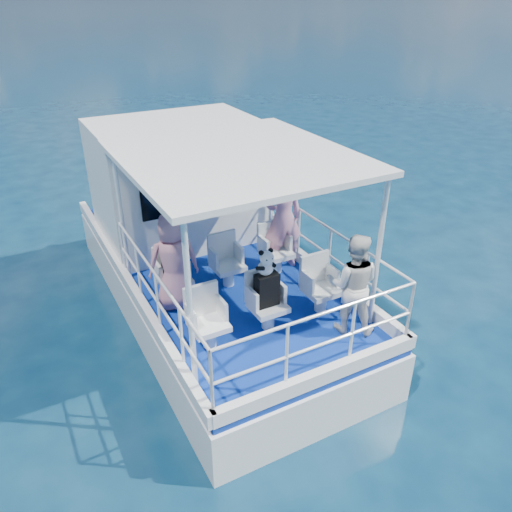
{
  "coord_description": "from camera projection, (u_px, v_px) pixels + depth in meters",
  "views": [
    {
      "loc": [
        -2.88,
        -6.1,
        5.17
      ],
      "look_at": [
        0.19,
        -0.4,
        1.67
      ],
      "focal_mm": 35.0,
      "sensor_mm": 36.0,
      "label": 1
    }
  ],
  "objects": [
    {
      "name": "seat_center_aft",
      "position": [
        268.0,
        316.0,
        7.02
      ],
      "size": [
        0.48,
        0.46,
        0.38
      ],
      "primitive_type": "cube",
      "color": "white",
      "rests_on": "deck"
    },
    {
      "name": "seat_center_fwd",
      "position": [
        228.0,
        274.0,
        8.02
      ],
      "size": [
        0.48,
        0.46,
        0.38
      ],
      "primitive_type": "cube",
      "color": "white",
      "rests_on": "deck"
    },
    {
      "name": "cabin",
      "position": [
        178.0,
        181.0,
        9.22
      ],
      "size": [
        2.85,
        2.0,
        2.2
      ],
      "primitive_type": "cube",
      "color": "white",
      "rests_on": "deck"
    },
    {
      "name": "railings",
      "position": [
        250.0,
        280.0,
        7.28
      ],
      "size": [
        2.84,
        3.59,
        1.0
      ],
      "primitive_type": null,
      "color": "white",
      "rests_on": "deck"
    },
    {
      "name": "passenger_stbd_fwd",
      "position": [
        283.0,
        218.0,
        8.24
      ],
      "size": [
        0.72,
        0.53,
        1.8
      ],
      "primitive_type": "imported",
      "rotation": [
        0.0,
        0.0,
        2.98
      ],
      "color": "pink",
      "rests_on": "deck"
    },
    {
      "name": "canopy_posts",
      "position": [
        240.0,
        234.0,
        7.24
      ],
      "size": [
        2.77,
        2.97,
        2.2
      ],
      "color": "white",
      "rests_on": "deck"
    },
    {
      "name": "passenger_stbd_aft",
      "position": [
        353.0,
        284.0,
        6.72
      ],
      "size": [
        0.91,
        0.88,
        1.47
      ],
      "primitive_type": "imported",
      "rotation": [
        0.0,
        0.0,
        2.46
      ],
      "color": "silver",
      "rests_on": "deck"
    },
    {
      "name": "ground",
      "position": [
        235.0,
        335.0,
        8.39
      ],
      "size": [
        2000.0,
        2000.0,
        0.0
      ],
      "primitive_type": "plane",
      "color": "#08243D",
      "rests_on": "ground"
    },
    {
      "name": "panda",
      "position": [
        266.0,
        262.0,
        6.62
      ],
      "size": [
        0.24,
        0.2,
        0.37
      ],
      "primitive_type": null,
      "color": "white",
      "rests_on": "backpack_center"
    },
    {
      "name": "seat_port_fwd",
      "position": [
        175.0,
        288.0,
        7.65
      ],
      "size": [
        0.48,
        0.46,
        0.38
      ],
      "primitive_type": "cube",
      "color": "white",
      "rests_on": "deck"
    },
    {
      "name": "canopy",
      "position": [
        237.0,
        157.0,
        6.74
      ],
      "size": [
        3.0,
        3.2,
        0.08
      ],
      "primitive_type": "cube",
      "color": "white",
      "rests_on": "cabin"
    },
    {
      "name": "seat_stbd_fwd",
      "position": [
        276.0,
        261.0,
        8.4
      ],
      "size": [
        0.48,
        0.46,
        0.38
      ],
      "primitive_type": "cube",
      "color": "white",
      "rests_on": "deck"
    },
    {
      "name": "seat_port_aft",
      "position": [
        209.0,
        334.0,
        6.64
      ],
      "size": [
        0.48,
        0.46,
        0.38
      ],
      "primitive_type": "cube",
      "color": "white",
      "rests_on": "deck"
    },
    {
      "name": "deck",
      "position": [
        209.0,
        266.0,
        8.76
      ],
      "size": [
        2.9,
        6.9,
        0.1
      ],
      "primitive_type": "cube",
      "color": "navy",
      "rests_on": "hull"
    },
    {
      "name": "backpack_center",
      "position": [
        267.0,
        290.0,
        6.82
      ],
      "size": [
        0.32,
        0.18,
        0.48
      ],
      "primitive_type": "cube",
      "color": "black",
      "rests_on": "seat_center_aft"
    },
    {
      "name": "seat_stbd_aft",
      "position": [
        321.0,
        299.0,
        7.39
      ],
      "size": [
        0.48,
        0.46,
        0.38
      ],
      "primitive_type": "cube",
      "color": "white",
      "rests_on": "deck"
    },
    {
      "name": "backpack_port",
      "position": [
        175.0,
        267.0,
        7.39
      ],
      "size": [
        0.34,
        0.19,
        0.45
      ],
      "primitive_type": "cube",
      "color": "black",
      "rests_on": "seat_port_fwd"
    },
    {
      "name": "passenger_port_fwd",
      "position": [
        174.0,
        262.0,
        7.22
      ],
      "size": [
        0.64,
        0.52,
        1.52
      ],
      "primitive_type": "imported",
      "rotation": [
        0.0,
        0.0,
        2.93
      ],
      "color": "#BF7C8D",
      "rests_on": "deck"
    },
    {
      "name": "compact_camera",
      "position": [
        173.0,
        253.0,
        7.26
      ],
      "size": [
        0.1,
        0.06,
        0.06
      ],
      "primitive_type": "cube",
      "color": "black",
      "rests_on": "backpack_port"
    },
    {
      "name": "hull",
      "position": [
        211.0,
        306.0,
        9.16
      ],
      "size": [
        3.0,
        7.0,
        1.6
      ],
      "primitive_type": "cube",
      "color": "white",
      "rests_on": "ground"
    }
  ]
}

